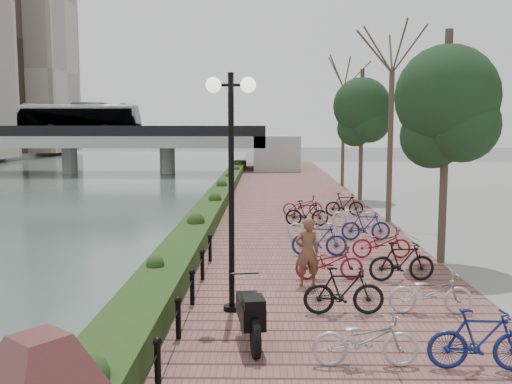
{
  "coord_description": "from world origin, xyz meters",
  "views": [
    {
      "loc": [
        2.98,
        -7.02,
        4.36
      ],
      "look_at": [
        2.65,
        13.38,
        2.0
      ],
      "focal_mm": 40.0,
      "sensor_mm": 36.0,
      "label": 1
    }
  ],
  "objects": [
    {
      "name": "promenade",
      "position": [
        4.0,
        17.5,
        0.25
      ],
      "size": [
        8.0,
        75.0,
        0.5
      ],
      "primitive_type": "cube",
      "color": "brown",
      "rests_on": "ground"
    },
    {
      "name": "hedge",
      "position": [
        0.6,
        20.0,
        0.8
      ],
      "size": [
        1.1,
        56.0,
        0.6
      ],
      "primitive_type": "cube",
      "color": "#1E3A15",
      "rests_on": "promenade"
    },
    {
      "name": "chain_fence",
      "position": [
        1.4,
        2.0,
        0.85
      ],
      "size": [
        0.1,
        14.1,
        0.7
      ],
      "color": "black",
      "rests_on": "promenade"
    },
    {
      "name": "lamppost",
      "position": [
        2.28,
        4.64,
        4.05
      ],
      "size": [
        1.02,
        0.32,
        4.94
      ],
      "color": "black",
      "rests_on": "promenade"
    },
    {
      "name": "motorcycle",
      "position": [
        2.71,
        2.87,
        1.06
      ],
      "size": [
        0.84,
        1.85,
        1.11
      ],
      "primitive_type": null,
      "rotation": [
        0.0,
        0.0,
        0.16
      ],
      "color": "black",
      "rests_on": "promenade"
    },
    {
      "name": "pedestrian",
      "position": [
        4.0,
        6.52,
        1.34
      ],
      "size": [
        0.67,
        0.49,
        1.67
      ],
      "primitive_type": "imported",
      "rotation": [
        0.0,
        0.0,
        3.3
      ],
      "color": "brown",
      "rests_on": "promenade"
    },
    {
      "name": "bicycle_parking",
      "position": [
        5.49,
        9.63,
        0.97
      ],
      "size": [
        2.4,
        17.32,
        1.0
      ],
      "color": "silver",
      "rests_on": "promenade"
    },
    {
      "name": "street_trees",
      "position": [
        8.0,
        12.68,
        3.69
      ],
      "size": [
        3.2,
        37.12,
        6.8
      ],
      "color": "#3C3223",
      "rests_on": "promenade"
    },
    {
      "name": "bridge",
      "position": [
        -14.77,
        45.0,
        3.37
      ],
      "size": [
        36.0,
        10.77,
        6.5
      ],
      "color": "#9E9E99",
      "rests_on": "ground"
    }
  ]
}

